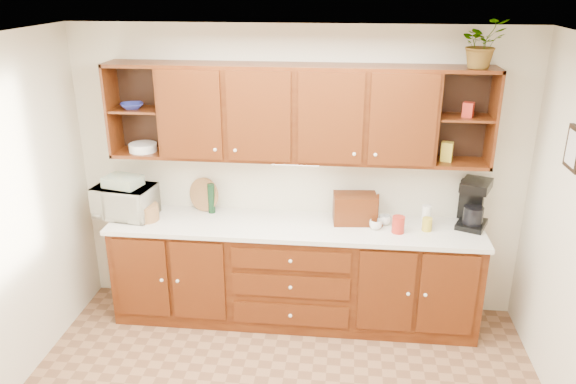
% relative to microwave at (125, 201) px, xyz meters
% --- Properties ---
extents(ceiling, '(4.00, 4.00, 0.00)m').
position_rel_microwave_xyz_m(ceiling, '(1.52, -1.47, 1.52)').
color(ceiling, white).
rests_on(ceiling, back_wall).
extents(back_wall, '(4.00, 0.00, 4.00)m').
position_rel_microwave_xyz_m(back_wall, '(1.52, 0.28, 0.22)').
color(back_wall, beige).
rests_on(back_wall, floor).
extents(base_cabinets, '(3.20, 0.60, 0.90)m').
position_rel_microwave_xyz_m(base_cabinets, '(1.52, -0.02, -0.63)').
color(base_cabinets, '#381406').
rests_on(base_cabinets, floor).
extents(countertop, '(3.24, 0.64, 0.04)m').
position_rel_microwave_xyz_m(countertop, '(1.52, -0.03, -0.16)').
color(countertop, white).
rests_on(countertop, base_cabinets).
extents(upper_cabinets, '(3.20, 0.33, 0.80)m').
position_rel_microwave_xyz_m(upper_cabinets, '(1.53, 0.12, 0.81)').
color(upper_cabinets, '#381406').
rests_on(upper_cabinets, back_wall).
extents(undercabinet_light, '(0.40, 0.05, 0.02)m').
position_rel_microwave_xyz_m(undercabinet_light, '(1.52, 0.07, 0.39)').
color(undercabinet_light, white).
rests_on(undercabinet_light, upper_cabinets).
extents(framed_picture, '(0.03, 0.24, 0.30)m').
position_rel_microwave_xyz_m(framed_picture, '(3.50, -0.57, 0.77)').
color(framed_picture, black).
rests_on(framed_picture, right_wall).
extents(wicker_basket, '(0.23, 0.23, 0.14)m').
position_rel_microwave_xyz_m(wicker_basket, '(0.21, -0.07, -0.07)').
color(wicker_basket, '#97693F').
rests_on(wicker_basket, countertop).
extents(microwave, '(0.56, 0.42, 0.28)m').
position_rel_microwave_xyz_m(microwave, '(0.00, 0.00, 0.00)').
color(microwave, silver).
rests_on(microwave, countertop).
extents(towel_stack, '(0.35, 0.29, 0.09)m').
position_rel_microwave_xyz_m(towel_stack, '(0.00, 0.00, 0.19)').
color(towel_stack, tan).
rests_on(towel_stack, microwave).
extents(wine_bottle, '(0.08, 0.08, 0.28)m').
position_rel_microwave_xyz_m(wine_bottle, '(0.75, 0.16, -0.00)').
color(wine_bottle, black).
rests_on(wine_bottle, countertop).
extents(woven_tray, '(0.32, 0.19, 0.31)m').
position_rel_microwave_xyz_m(woven_tray, '(0.67, 0.21, -0.13)').
color(woven_tray, '#97693F').
rests_on(woven_tray, countertop).
extents(bread_box, '(0.39, 0.26, 0.26)m').
position_rel_microwave_xyz_m(bread_box, '(2.04, 0.08, -0.01)').
color(bread_box, '#381406').
rests_on(bread_box, countertop).
extents(mug_tree, '(0.27, 0.26, 0.29)m').
position_rel_microwave_xyz_m(mug_tree, '(2.23, 0.03, -0.10)').
color(mug_tree, '#381406').
rests_on(mug_tree, countertop).
extents(canister_red, '(0.13, 0.13, 0.14)m').
position_rel_microwave_xyz_m(canister_red, '(2.40, -0.10, -0.07)').
color(canister_red, '#AF2619').
rests_on(canister_red, countertop).
extents(canister_white, '(0.10, 0.10, 0.19)m').
position_rel_microwave_xyz_m(canister_white, '(2.65, 0.06, -0.05)').
color(canister_white, white).
rests_on(canister_white, countertop).
extents(canister_yellow, '(0.10, 0.10, 0.11)m').
position_rel_microwave_xyz_m(canister_yellow, '(2.65, -0.03, -0.09)').
color(canister_yellow, gold).
rests_on(canister_yellow, countertop).
extents(coffee_maker, '(0.32, 0.36, 0.42)m').
position_rel_microwave_xyz_m(coffee_maker, '(3.04, 0.12, 0.06)').
color(coffee_maker, black).
rests_on(coffee_maker, countertop).
extents(bowl_stack, '(0.25, 0.25, 0.05)m').
position_rel_microwave_xyz_m(bowl_stack, '(0.11, 0.10, 0.84)').
color(bowl_stack, navy).
rests_on(bowl_stack, upper_cabinets).
extents(plate_stack, '(0.27, 0.27, 0.07)m').
position_rel_microwave_xyz_m(plate_stack, '(0.17, 0.11, 0.47)').
color(plate_stack, white).
rests_on(plate_stack, upper_cabinets).
extents(pantry_box_yellow, '(0.11, 0.09, 0.16)m').
position_rel_microwave_xyz_m(pantry_box_yellow, '(2.77, 0.10, 0.52)').
color(pantry_box_yellow, gold).
rests_on(pantry_box_yellow, upper_cabinets).
extents(pantry_box_red, '(0.10, 0.10, 0.12)m').
position_rel_microwave_xyz_m(pantry_box_red, '(2.90, 0.09, 0.88)').
color(pantry_box_red, '#AF2619').
rests_on(pantry_box_red, upper_cabinets).
extents(potted_plant, '(0.42, 0.40, 0.38)m').
position_rel_microwave_xyz_m(potted_plant, '(2.94, 0.07, 1.40)').
color(potted_plant, '#999999').
rests_on(potted_plant, upper_cabinets).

